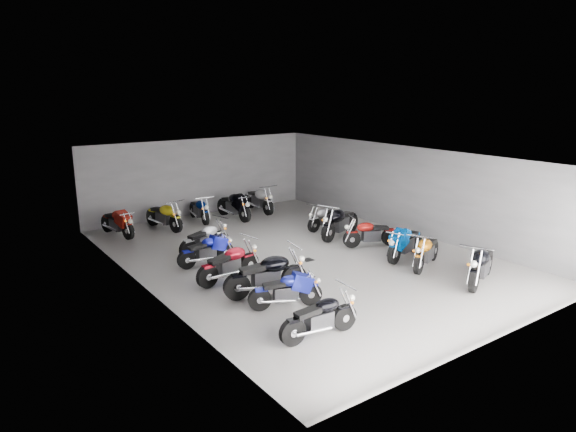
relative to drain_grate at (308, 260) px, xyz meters
name	(u,v)px	position (x,y,z in m)	size (l,w,h in m)	color
ground	(298,256)	(0.00, 0.50, -0.01)	(14.00, 14.00, 0.00)	gray
wall_back	(200,177)	(0.00, 7.50, 1.59)	(10.00, 0.10, 3.20)	slate
wall_left	(144,233)	(-5.00, 0.50, 1.59)	(0.10, 14.00, 3.20)	slate
wall_right	(407,190)	(5.00, 0.50, 1.59)	(0.10, 14.00, 3.20)	slate
ceiling	(299,156)	(0.00, 0.50, 3.21)	(10.00, 14.00, 0.04)	black
drain_grate	(308,260)	(0.00, 0.00, 0.00)	(0.32, 0.32, 0.01)	black
motorcycle_left_a	(320,317)	(-2.91, -4.23, 0.46)	(1.96, 0.42, 0.86)	black
motorcycle_left_b	(287,290)	(-2.62, -2.55, 0.44)	(1.78, 0.77, 0.82)	black
motorcycle_left_c	(267,275)	(-2.56, -1.59, 0.54)	(2.28, 0.64, 1.01)	black
motorcycle_left_d	(230,264)	(-2.86, -0.15, 0.50)	(2.10, 0.52, 0.92)	black
motorcycle_left_e	(207,250)	(-2.77, 1.44, 0.44)	(1.87, 0.36, 0.82)	black
motorcycle_left_f	(205,239)	(-2.30, 2.50, 0.47)	(1.96, 0.63, 0.88)	black
motorcycle_right_a	(481,264)	(2.68, -4.32, 0.54)	(2.16, 1.00, 1.00)	black
motorcycle_right_b	(426,251)	(2.48, -2.58, 0.50)	(1.97, 0.97, 0.92)	black
motorcycle_right_c	(405,242)	(2.61, -1.62, 0.51)	(2.12, 0.75, 0.95)	black
motorcycle_right_d	(370,233)	(2.57, -0.12, 0.47)	(1.85, 0.93, 0.87)	black
motorcycle_right_e	(340,222)	(2.49, 1.36, 0.55)	(2.26, 0.88, 1.02)	black
motorcycle_right_f	(325,218)	(2.74, 2.51, 0.44)	(1.87, 0.48, 0.83)	black
motorcycle_back_a	(117,222)	(-3.99, 6.17, 0.50)	(0.62, 2.08, 0.93)	black
motorcycle_back_b	(164,216)	(-2.26, 6.03, 0.52)	(0.65, 2.16, 0.96)	black
motorcycle_back_c	(199,210)	(-0.64, 6.36, 0.48)	(0.46, 2.03, 0.89)	black
motorcycle_back_d	(234,206)	(0.71, 5.92, 0.54)	(0.49, 2.29, 1.00)	black
motorcycle_back_e	(259,200)	(2.20, 6.36, 0.54)	(0.45, 2.27, 1.00)	black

